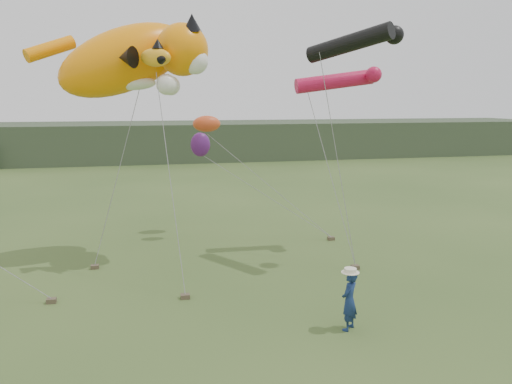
% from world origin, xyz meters
% --- Properties ---
extents(ground, '(120.00, 120.00, 0.00)m').
position_xyz_m(ground, '(0.00, 0.00, 0.00)').
color(ground, '#385123').
rests_on(ground, ground).
extents(headland, '(90.00, 13.00, 4.00)m').
position_xyz_m(headland, '(-3.11, 44.69, 1.92)').
color(headland, '#2D3D28').
rests_on(headland, ground).
extents(festival_attendant, '(0.76, 0.75, 1.76)m').
position_xyz_m(festival_attendant, '(2.10, 0.02, 0.88)').
color(festival_attendant, navy).
rests_on(festival_attendant, ground).
extents(sandbag_anchors, '(11.93, 5.87, 0.15)m').
position_xyz_m(sandbag_anchors, '(-1.03, 5.64, 0.08)').
color(sandbag_anchors, brown).
rests_on(sandbag_anchors, ground).
extents(cat_kite, '(7.26, 4.02, 4.29)m').
position_xyz_m(cat_kite, '(-3.65, 8.55, 8.17)').
color(cat_kite, orange).
rests_on(cat_kite, ground).
extents(fish_kite, '(2.24, 1.48, 1.08)m').
position_xyz_m(fish_kite, '(-3.34, 6.92, 8.12)').
color(fish_kite, '#FEAA1C').
rests_on(fish_kite, ground).
extents(tube_kites, '(3.60, 3.98, 2.55)m').
position_xyz_m(tube_kites, '(4.71, 6.79, 8.09)').
color(tube_kites, black).
rests_on(tube_kites, ground).
extents(misc_kites, '(1.60, 1.95, 1.86)m').
position_xyz_m(misc_kites, '(-0.68, 11.38, 5.01)').
color(misc_kites, '#DA4C22').
rests_on(misc_kites, ground).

